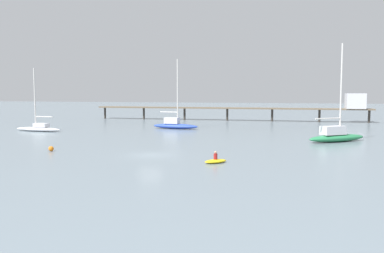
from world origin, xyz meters
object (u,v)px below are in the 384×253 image
Objects in this scene: sailboat_white at (38,127)px; sailboat_green at (336,135)px; dinghy_yellow at (215,161)px; mooring_buoy_mid at (51,149)px; pier at (283,105)px; sailboat_blue at (175,124)px.

sailboat_green is (47.58, -3.12, 0.26)m from sailboat_white.
dinghy_yellow is (-12.78, -19.80, -0.69)m from sailboat_green.
mooring_buoy_mid is (15.38, -19.95, -0.36)m from sailboat_white.
sailboat_white reaches higher than dinghy_yellow.
sailboat_blue is at bearing -129.00° from pier.
sailboat_green is 22.56× the size of mooring_buoy_mid.
sailboat_blue is 35.58m from dinghy_yellow.
sailboat_white reaches higher than mooring_buoy_mid.
sailboat_white is at bearing -140.41° from pier.
dinghy_yellow reaches higher than mooring_buoy_mid.
pier is at bearing 65.19° from mooring_buoy_mid.
dinghy_yellow is (34.80, -22.93, -0.43)m from sailboat_white.
sailboat_green is at bearing -3.76° from sailboat_white.
sailboat_blue reaches higher than dinghy_yellow.
dinghy_yellow is at bearing -122.84° from sailboat_green.
mooring_buoy_mid is (-32.20, -16.83, -0.62)m from sailboat_green.
mooring_buoy_mid is at bearing 171.30° from dinghy_yellow.
sailboat_white is at bearing -154.87° from sailboat_blue.
sailboat_green is at bearing 27.59° from mooring_buoy_mid.
mooring_buoy_mid is at bearing -52.37° from sailboat_white.
sailboat_blue is 21.53× the size of mooring_buoy_mid.
sailboat_green is at bearing 57.16° from dinghy_yellow.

